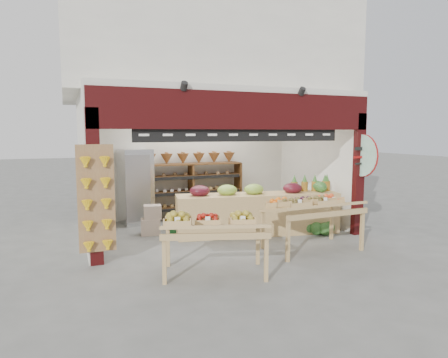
% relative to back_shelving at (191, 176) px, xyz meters
% --- Properties ---
extents(ground, '(60.00, 60.00, 0.00)m').
position_rel_back_shelving_xyz_m(ground, '(0.14, -1.94, -1.11)').
color(ground, slate).
rests_on(ground, ground).
extents(shop_structure, '(6.36, 5.12, 5.40)m').
position_rel_back_shelving_xyz_m(shop_structure, '(0.14, -0.32, 2.81)').
color(shop_structure, beige).
rests_on(shop_structure, ground).
extents(banana_board, '(0.60, 0.15, 1.80)m').
position_rel_back_shelving_xyz_m(banana_board, '(-2.59, -3.11, 0.01)').
color(banana_board, olive).
rests_on(banana_board, ground).
extents(gift_sign, '(0.04, 0.93, 0.92)m').
position_rel_back_shelving_xyz_m(gift_sign, '(2.89, -3.08, 0.64)').
color(gift_sign, '#B4E3CB').
rests_on(gift_sign, ground).
extents(back_shelving, '(2.73, 0.45, 1.71)m').
position_rel_back_shelving_xyz_m(back_shelving, '(0.00, 0.00, 0.00)').
color(back_shelving, brown).
rests_on(back_shelving, ground).
extents(refrigerator, '(0.82, 0.82, 1.84)m').
position_rel_back_shelving_xyz_m(refrigerator, '(-1.46, -0.10, -0.19)').
color(refrigerator, silver).
rests_on(refrigerator, ground).
extents(cardboard_stack, '(1.02, 0.74, 0.65)m').
position_rel_back_shelving_xyz_m(cardboard_stack, '(-1.10, -1.34, -0.87)').
color(cardboard_stack, beige).
rests_on(cardboard_stack, ground).
extents(mid_counter, '(3.67, 1.32, 1.12)m').
position_rel_back_shelving_xyz_m(mid_counter, '(0.87, -2.14, -0.62)').
color(mid_counter, tan).
rests_on(mid_counter, ground).
extents(display_table_left, '(1.84, 1.37, 1.04)m').
position_rel_back_shelving_xyz_m(display_table_left, '(-0.99, -4.06, -0.31)').
color(display_table_left, tan).
rests_on(display_table_left, ground).
extents(display_table_right, '(1.82, 1.06, 1.12)m').
position_rel_back_shelving_xyz_m(display_table_right, '(1.23, -3.58, -0.23)').
color(display_table_right, tan).
rests_on(display_table_right, ground).
extents(watermelon_pile, '(0.70, 0.73, 0.55)m').
position_rel_back_shelving_xyz_m(watermelon_pile, '(2.13, -2.58, -0.90)').
color(watermelon_pile, '#18481C').
rests_on(watermelon_pile, ground).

